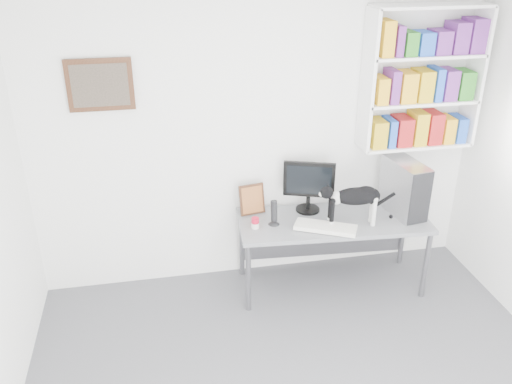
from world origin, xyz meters
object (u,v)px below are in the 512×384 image
bookshelf (422,79)px  desk (331,253)px  speaker (274,212)px  pc_tower (404,187)px  soup_can (255,223)px  monitor (309,186)px  cat (354,206)px  leaning_print (252,199)px  keyboard (326,227)px

bookshelf → desk: (-0.82, -0.26, -1.50)m
speaker → pc_tower: bearing=-2.2°
soup_can → bookshelf: bearing=10.6°
bookshelf → speaker: size_ratio=5.34×
monitor → pc_tower: 0.85m
monitor → speaker: size_ratio=2.09×
monitor → speaker: (-0.36, -0.19, -0.13)m
bookshelf → pc_tower: 0.96m
pc_tower → cat: (-0.52, -0.14, -0.06)m
desk → leaning_print: bearing=163.8°
bookshelf → cat: size_ratio=2.09×
leaning_print → desk: bearing=-30.6°
pc_tower → speaker: pc_tower is taller
keyboard → soup_can: (-0.59, 0.14, 0.03)m
cat → soup_can: bearing=179.2°
keyboard → pc_tower: pc_tower is taller
keyboard → soup_can: size_ratio=5.42×
bookshelf → desk: 1.73m
soup_can → leaning_print: bearing=85.0°
pc_tower → speaker: bearing=171.9°
leaning_print → cat: size_ratio=0.48×
bookshelf → speaker: 1.72m
speaker → keyboard: bearing=-24.8°
leaning_print → keyboard: bearing=-46.6°
bookshelf → soup_can: 1.91m
desk → monitor: size_ratio=3.45×
soup_can → cat: size_ratio=0.16×
leaning_print → soup_can: leaning_print is taller
keyboard → leaning_print: (-0.56, 0.41, 0.12)m
speaker → bookshelf: bearing=8.1°
keyboard → cat: size_ratio=0.88×
pc_tower → soup_can: size_ratio=5.05×
desk → cat: bearing=-38.2°
desk → pc_tower: (0.65, 0.02, 0.59)m
keyboard → pc_tower: (0.77, 0.17, 0.22)m
monitor → bookshelf: bearing=22.3°
soup_can → monitor: bearing=23.1°
speaker → leaning_print: (-0.15, 0.24, 0.03)m
monitor → cat: (0.31, -0.33, -0.06)m
pc_tower → cat: 0.54m
keyboard → pc_tower: bearing=39.2°
speaker → cat: cat is taller
bookshelf → pc_tower: bookshelf is taller
bookshelf → monitor: bookshelf is taller
monitor → soup_can: monitor is taller
monitor → leaning_print: (-0.51, 0.05, -0.10)m
keyboard → speaker: bearing=-175.9°
bookshelf → keyboard: 1.53m
monitor → keyboard: 0.43m
pc_tower → desk: bearing=173.2°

